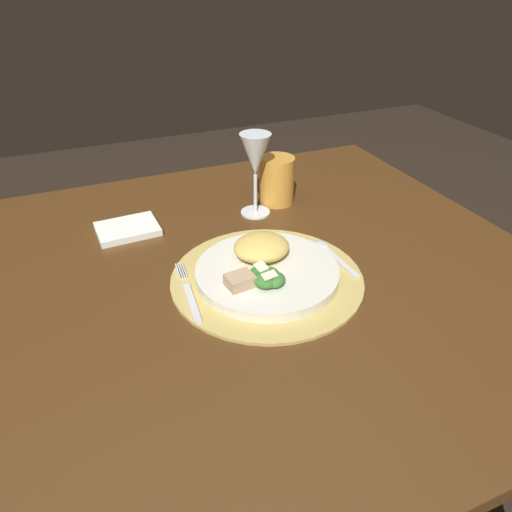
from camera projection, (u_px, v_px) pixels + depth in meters
name	position (u px, v px, depth m)	size (l,w,h in m)	color
ground_plane	(242.00, 501.00, 1.25)	(6.00, 6.00, 0.00)	black
dining_table	(236.00, 320.00, 0.91)	(1.15, 1.00, 0.74)	#4B2D13
placemat	(267.00, 278.00, 0.83)	(0.34, 0.34, 0.01)	tan
dinner_plate	(267.00, 272.00, 0.83)	(0.25, 0.25, 0.02)	silver
pasta_serving	(261.00, 246.00, 0.85)	(0.10, 0.10, 0.04)	#DEBB58
salad_greens	(268.00, 277.00, 0.78)	(0.07, 0.08, 0.03)	#3C7736
bread_piece	(240.00, 281.00, 0.77)	(0.04, 0.04, 0.02)	tan
fork	(189.00, 294.00, 0.79)	(0.03, 0.17, 0.00)	silver
spoon	(329.00, 252.00, 0.90)	(0.03, 0.14, 0.01)	silver
napkin	(128.00, 229.00, 0.98)	(0.12, 0.09, 0.01)	white
wine_glass	(255.00, 158.00, 0.98)	(0.07, 0.07, 0.18)	silver
amber_tumbler	(277.00, 180.00, 1.07)	(0.08, 0.08, 0.11)	gold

